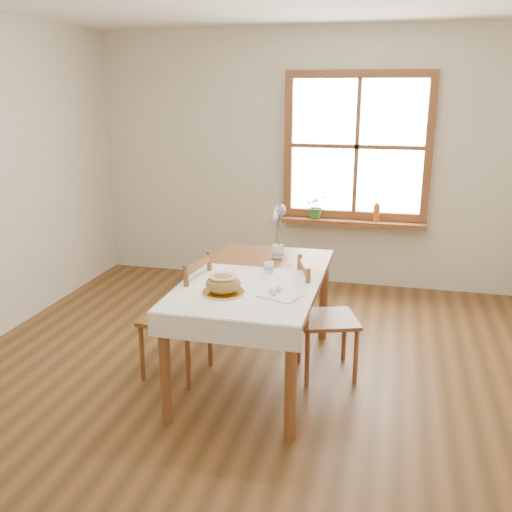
{
  "coord_description": "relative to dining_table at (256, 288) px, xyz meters",
  "views": [
    {
      "loc": [
        0.91,
        -3.36,
        2.02
      ],
      "look_at": [
        0.0,
        0.3,
        0.9
      ],
      "focal_mm": 40.0,
      "sensor_mm": 36.0,
      "label": 1
    }
  ],
  "objects": [
    {
      "name": "dining_table",
      "position": [
        0.0,
        0.0,
        0.0
      ],
      "size": [
        0.9,
        1.6,
        0.75
      ],
      "color": "brown",
      "rests_on": "ground"
    },
    {
      "name": "lavender_bouquet",
      "position": [
        0.06,
        0.47,
        0.34
      ],
      "size": [
        0.16,
        0.16,
        0.3
      ],
      "primitive_type": null,
      "color": "#735DA6",
      "rests_on": "flower_vase"
    },
    {
      "name": "chair_right",
      "position": [
        0.49,
        0.15,
        -0.23
      ],
      "size": [
        0.53,
        0.52,
        0.87
      ],
      "primitive_type": null,
      "rotation": [
        0.0,
        0.0,
        1.9
      ],
      "color": "brown",
      "rests_on": "ground"
    },
    {
      "name": "flower_vase",
      "position": [
        0.06,
        0.47,
        0.14
      ],
      "size": [
        0.12,
        0.12,
        0.1
      ],
      "primitive_type": "cylinder",
      "rotation": [
        0.0,
        0.0,
        0.34
      ],
      "color": "white",
      "rests_on": "dining_table"
    },
    {
      "name": "amber_bottle",
      "position": [
        0.73,
        2.1,
        0.15
      ],
      "size": [
        0.08,
        0.08,
        0.19
      ],
      "primitive_type": "cylinder",
      "rotation": [
        0.0,
        0.0,
        -0.12
      ],
      "color": "#B46721",
      "rests_on": "window_sill"
    },
    {
      "name": "table_linen",
      "position": [
        0.0,
        -0.3,
        0.09
      ],
      "size": [
        0.91,
        0.99,
        0.01
      ],
      "primitive_type": "cube",
      "color": "white",
      "rests_on": "dining_table"
    },
    {
      "name": "eggs",
      "position": [
        0.25,
        -0.36,
        0.13
      ],
      "size": [
        0.23,
        0.22,
        0.04
      ],
      "primitive_type": null,
      "rotation": [
        0.0,
        0.0,
        -0.37
      ],
      "color": "white",
      "rests_on": "egg_napkin"
    },
    {
      "name": "potted_plant",
      "position": [
        0.12,
        2.1,
        0.15
      ],
      "size": [
        0.25,
        0.28,
        0.19
      ],
      "primitive_type": "imported",
      "rotation": [
        0.0,
        0.0,
        0.13
      ],
      "color": "#3F7C31",
      "rests_on": "window_sill"
    },
    {
      "name": "pepper_shaker",
      "position": [
        0.09,
        0.07,
        0.14
      ],
      "size": [
        0.06,
        0.06,
        0.09
      ],
      "primitive_type": "cylinder",
      "rotation": [
        0.0,
        0.0,
        -0.32
      ],
      "color": "white",
      "rests_on": "table_linen"
    },
    {
      "name": "egg_napkin",
      "position": [
        0.25,
        -0.36,
        0.1
      ],
      "size": [
        0.3,
        0.28,
        0.01
      ],
      "primitive_type": "cube",
      "rotation": [
        0.0,
        0.0,
        -0.37
      ],
      "color": "white",
      "rests_on": "table_linen"
    },
    {
      "name": "bread_plate",
      "position": [
        -0.11,
        -0.4,
        0.1
      ],
      "size": [
        0.3,
        0.3,
        0.01
      ],
      "primitive_type": "cylinder",
      "rotation": [
        0.0,
        0.0,
        -0.16
      ],
      "color": "white",
      "rests_on": "table_linen"
    },
    {
      "name": "chair_left",
      "position": [
        -0.56,
        -0.13,
        -0.21
      ],
      "size": [
        0.49,
        0.47,
        0.9
      ],
      "primitive_type": null,
      "rotation": [
        0.0,
        0.0,
        -1.68
      ],
      "color": "brown",
      "rests_on": "ground"
    },
    {
      "name": "salt_shaker",
      "position": [
        0.06,
        0.09,
        0.14
      ],
      "size": [
        0.06,
        0.06,
        0.08
      ],
      "primitive_type": "cylinder",
      "rotation": [
        0.0,
        0.0,
        0.34
      ],
      "color": "white",
      "rests_on": "table_linen"
    },
    {
      "name": "ground",
      "position": [
        0.0,
        -0.3,
        -0.66
      ],
      "size": [
        5.0,
        5.0,
        0.0
      ],
      "primitive_type": "plane",
      "color": "brown",
      "rests_on": "ground"
    },
    {
      "name": "bread_loaf",
      "position": [
        -0.11,
        -0.4,
        0.17
      ],
      "size": [
        0.22,
        0.22,
        0.12
      ],
      "primitive_type": "ellipsoid",
      "color": "#B2803F",
      "rests_on": "bread_plate"
    },
    {
      "name": "window",
      "position": [
        0.5,
        2.17,
        0.79
      ],
      "size": [
        1.46,
        0.08,
        1.46
      ],
      "color": "brown",
      "rests_on": "ground"
    },
    {
      "name": "room_walls",
      "position": [
        0.0,
        -0.3,
        1.04
      ],
      "size": [
        4.6,
        5.1,
        2.65
      ],
      "color": "beige",
      "rests_on": "ground"
    },
    {
      "name": "window_sill",
      "position": [
        0.5,
        2.1,
        0.03
      ],
      "size": [
        1.46,
        0.2,
        0.05
      ],
      "color": "brown",
      "rests_on": "ground"
    }
  ]
}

